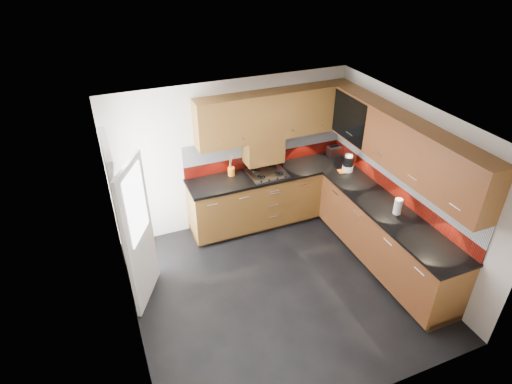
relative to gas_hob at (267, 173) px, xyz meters
name	(u,v)px	position (x,y,z in m)	size (l,w,h in m)	color
room	(283,196)	(-0.45, -1.47, 0.54)	(4.00, 3.80, 2.64)	black
base_cabinets	(323,217)	(0.62, -0.75, -0.52)	(2.70, 3.20, 0.95)	brown
countertop	(325,191)	(0.60, -0.77, -0.03)	(2.72, 3.22, 0.04)	black
backsplash	(333,164)	(0.83, -0.54, 0.26)	(2.70, 3.20, 0.54)	maroon
upper_cabinets	(339,130)	(0.78, -0.69, 0.88)	(2.50, 3.20, 0.72)	brown
extractor_hood	(263,150)	(0.00, 0.17, 0.33)	(0.60, 0.33, 0.40)	brown
glass_cabinet	(357,116)	(1.26, -0.40, 0.91)	(0.32, 0.80, 0.66)	black
back_door	(128,226)	(-2.23, -0.72, 0.08)	(0.42, 1.19, 2.04)	white
gas_hob	(267,173)	(0.00, 0.00, 0.00)	(0.58, 0.51, 0.05)	silver
utensil_pot	(231,170)	(-0.54, 0.17, 0.07)	(0.11, 0.11, 0.38)	orange
toaster	(334,151)	(1.30, 0.15, 0.07)	(0.23, 0.15, 0.17)	silver
food_processor	(348,163)	(1.22, -0.39, 0.12)	(0.17, 0.17, 0.29)	white
paper_towel	(398,207)	(1.18, -1.66, 0.10)	(0.11, 0.11, 0.22)	white
orange_cloth	(343,171)	(1.13, -0.39, -0.01)	(0.14, 0.12, 0.02)	orange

